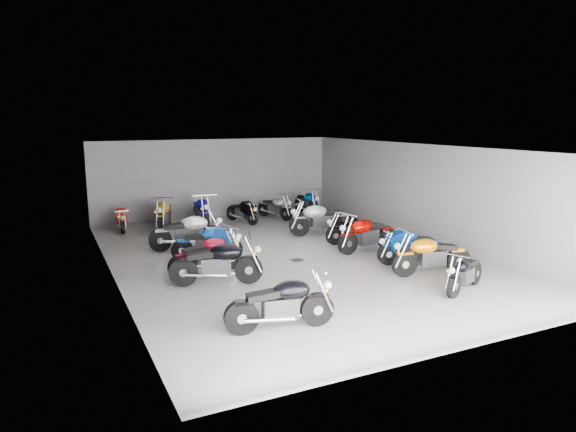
% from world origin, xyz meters
% --- Properties ---
extents(ground, '(14.00, 14.00, 0.00)m').
position_xyz_m(ground, '(0.00, 0.00, 0.00)').
color(ground, gray).
rests_on(ground, ground).
extents(wall_back, '(10.00, 0.10, 3.20)m').
position_xyz_m(wall_back, '(0.00, 7.00, 1.60)').
color(wall_back, slate).
rests_on(wall_back, ground).
extents(wall_left, '(0.10, 14.00, 3.20)m').
position_xyz_m(wall_left, '(-5.00, 0.00, 1.60)').
color(wall_left, slate).
rests_on(wall_left, ground).
extents(wall_right, '(0.10, 14.00, 3.20)m').
position_xyz_m(wall_right, '(5.00, 0.00, 1.60)').
color(wall_right, slate).
rests_on(wall_right, ground).
extents(ceiling, '(10.00, 14.00, 0.04)m').
position_xyz_m(ceiling, '(0.00, 0.00, 3.22)').
color(ceiling, black).
rests_on(ceiling, wall_back).
extents(drain_grate, '(0.32, 0.32, 0.01)m').
position_xyz_m(drain_grate, '(0.00, -0.50, 0.01)').
color(drain_grate, black).
rests_on(drain_grate, ground).
extents(motorcycle_left_a, '(2.18, 0.55, 0.96)m').
position_xyz_m(motorcycle_left_a, '(-2.49, -4.79, 0.52)').
color(motorcycle_left_a, black).
rests_on(motorcycle_left_a, ground).
extents(motorcycle_left_c, '(2.23, 0.84, 1.01)m').
position_xyz_m(motorcycle_left_c, '(-2.75, -1.63, 0.55)').
color(motorcycle_left_c, black).
rests_on(motorcycle_left_c, ground).
extents(motorcycle_left_d, '(2.11, 0.60, 0.94)m').
position_xyz_m(motorcycle_left_d, '(-2.72, -0.66, 0.51)').
color(motorcycle_left_d, black).
rests_on(motorcycle_left_d, ground).
extents(motorcycle_left_e, '(1.95, 0.92, 0.91)m').
position_xyz_m(motorcycle_left_e, '(-2.31, 0.61, 0.49)').
color(motorcycle_left_e, black).
rests_on(motorcycle_left_e, ground).
extents(motorcycle_left_f, '(2.32, 0.57, 1.02)m').
position_xyz_m(motorcycle_left_f, '(-2.52, 2.08, 0.56)').
color(motorcycle_left_f, black).
rests_on(motorcycle_left_f, ground).
extents(motorcycle_right_a, '(1.74, 0.88, 0.82)m').
position_xyz_m(motorcycle_right_a, '(2.36, -4.61, 0.45)').
color(motorcycle_right_a, black).
rests_on(motorcycle_right_a, ground).
extents(motorcycle_right_b, '(2.18, 0.65, 0.97)m').
position_xyz_m(motorcycle_right_b, '(2.50, -3.26, 0.53)').
color(motorcycle_right_b, black).
rests_on(motorcycle_right_b, ground).
extents(motorcycle_right_c, '(2.03, 0.54, 0.90)m').
position_xyz_m(motorcycle_right_c, '(2.74, -2.14, 0.49)').
color(motorcycle_right_c, black).
rests_on(motorcycle_right_c, ground).
extents(motorcycle_right_d, '(2.25, 0.54, 0.99)m').
position_xyz_m(motorcycle_right_d, '(2.39, -0.49, 0.54)').
color(motorcycle_right_d, black).
rests_on(motorcycle_right_d, ground).
extents(motorcycle_right_e, '(2.05, 0.48, 0.90)m').
position_xyz_m(motorcycle_right_e, '(2.60, 0.53, 0.49)').
color(motorcycle_right_e, black).
rests_on(motorcycle_right_e, ground).
extents(motorcycle_right_f, '(2.35, 0.59, 1.04)m').
position_xyz_m(motorcycle_right_f, '(2.22, 2.09, 0.57)').
color(motorcycle_right_f, black).
rests_on(motorcycle_right_f, ground).
extents(motorcycle_back_a, '(0.39, 1.85, 0.81)m').
position_xyz_m(motorcycle_back_a, '(-4.00, 5.86, 0.44)').
color(motorcycle_back_a, black).
rests_on(motorcycle_back_a, ground).
extents(motorcycle_back_b, '(0.96, 2.27, 1.04)m').
position_xyz_m(motorcycle_back_b, '(-2.52, 5.44, 0.57)').
color(motorcycle_back_b, black).
rests_on(motorcycle_back_b, ground).
extents(motorcycle_back_c, '(0.51, 2.36, 1.04)m').
position_xyz_m(motorcycle_back_c, '(-1.10, 5.46, 0.57)').
color(motorcycle_back_c, black).
rests_on(motorcycle_back_c, ground).
extents(motorcycle_back_d, '(0.66, 1.83, 0.82)m').
position_xyz_m(motorcycle_back_d, '(0.49, 5.28, 0.45)').
color(motorcycle_back_d, black).
rests_on(motorcycle_back_d, ground).
extents(motorcycle_back_e, '(0.73, 1.93, 0.87)m').
position_xyz_m(motorcycle_back_e, '(2.01, 5.51, 0.48)').
color(motorcycle_back_e, black).
rests_on(motorcycle_back_e, ground).
extents(motorcycle_back_f, '(0.45, 2.19, 0.96)m').
position_xyz_m(motorcycle_back_f, '(3.59, 5.72, 0.52)').
color(motorcycle_back_f, black).
rests_on(motorcycle_back_f, ground).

